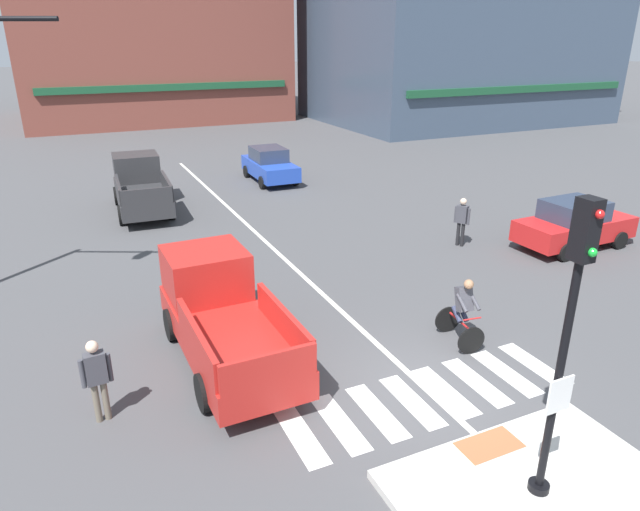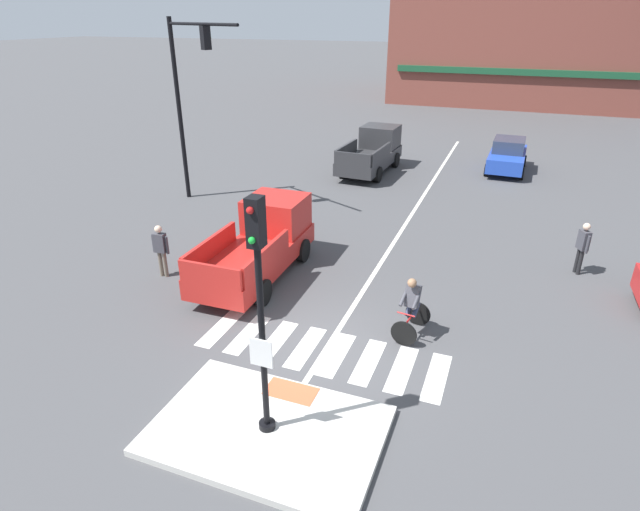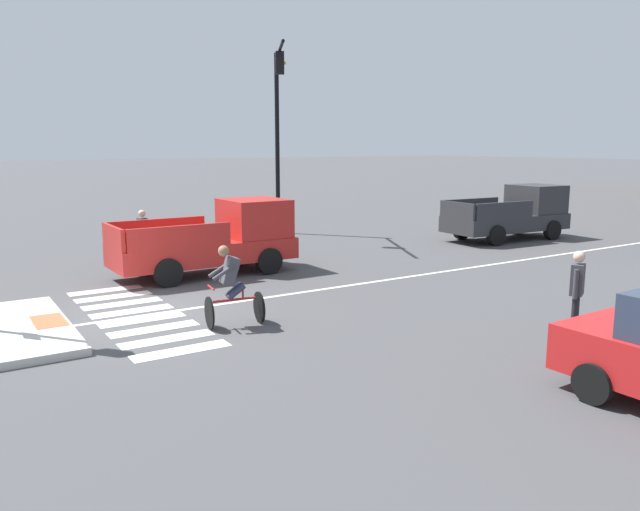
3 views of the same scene
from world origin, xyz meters
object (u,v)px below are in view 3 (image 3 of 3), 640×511
object	(u,v)px
pickup_truck_red_westbound_near	(220,239)
pickup_truck_charcoal_westbound_distant	(515,214)
traffic_light_mast	(278,118)
cyclist	(231,285)
pedestrian_waiting_far_side	(577,286)
pedestrian_at_curb_left	(143,232)

from	to	relation	value
pickup_truck_red_westbound_near	pickup_truck_charcoal_westbound_distant	xyz separation A→B (m)	(0.05, 12.42, 0.00)
pickup_truck_charcoal_westbound_distant	traffic_light_mast	bearing A→B (deg)	-127.62
cyclist	pedestrian_waiting_far_side	xyz separation A→B (m)	(4.14, 5.32, 0.11)
traffic_light_mast	pedestrian_at_curb_left	world-z (taller)	traffic_light_mast
pickup_truck_charcoal_westbound_distant	cyclist	xyz separation A→B (m)	(5.03, -14.36, -0.11)
pedestrian_at_curb_left	pedestrian_waiting_far_side	size ratio (longest dim) A/B	1.00
pedestrian_waiting_far_side	traffic_light_mast	bearing A→B (deg)	173.69
pickup_truck_charcoal_westbound_distant	pedestrian_waiting_far_side	xyz separation A→B (m)	(9.17, -9.04, 0.00)
pickup_truck_red_westbound_near	cyclist	distance (m)	5.44
cyclist	pedestrian_waiting_far_side	world-z (taller)	cyclist
pickup_truck_charcoal_westbound_distant	pickup_truck_red_westbound_near	bearing A→B (deg)	-90.22
pickup_truck_charcoal_westbound_distant	cyclist	distance (m)	15.21
traffic_light_mast	pickup_truck_charcoal_westbound_distant	bearing A→B (deg)	52.38
pickup_truck_charcoal_westbound_distant	pedestrian_waiting_far_side	world-z (taller)	pickup_truck_charcoal_westbound_distant
traffic_light_mast	pedestrian_waiting_far_side	world-z (taller)	traffic_light_mast
traffic_light_mast	pedestrian_waiting_far_side	xyz separation A→B (m)	(14.87, -1.64, -3.71)
traffic_light_mast	pickup_truck_charcoal_westbound_distant	distance (m)	10.05
pickup_truck_red_westbound_near	pedestrian_waiting_far_side	size ratio (longest dim) A/B	3.07
pickup_truck_red_westbound_near	pickup_truck_charcoal_westbound_distant	bearing A→B (deg)	89.78
traffic_light_mast	cyclist	bearing A→B (deg)	-32.97
cyclist	pedestrian_waiting_far_side	bearing A→B (deg)	52.12
traffic_light_mast	pickup_truck_charcoal_westbound_distant	xyz separation A→B (m)	(5.70, 7.40, -3.71)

